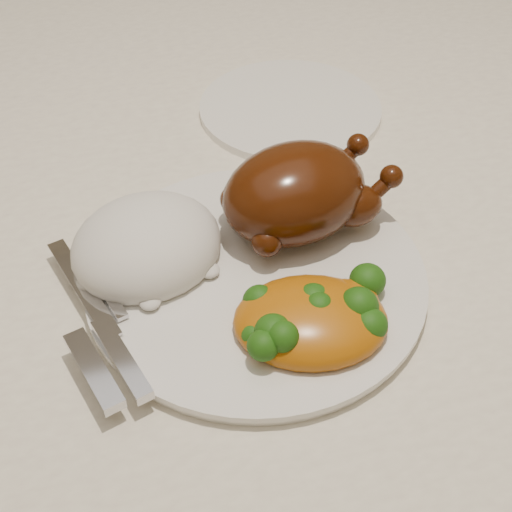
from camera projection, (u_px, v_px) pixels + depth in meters
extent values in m
cylinder|color=brown|center=(473.00, 167.00, 1.39)|extent=(0.07, 0.07, 0.72)
cube|color=brown|center=(81.00, 201.00, 0.73)|extent=(1.60, 0.90, 0.04)
cube|color=white|center=(77.00, 183.00, 0.71)|extent=(1.72, 1.02, 0.01)
cube|color=white|center=(57.00, 31.00, 1.12)|extent=(1.72, 0.01, 0.18)
cylinder|color=white|center=(256.00, 278.00, 0.60)|extent=(0.35, 0.35, 0.01)
cylinder|color=white|center=(290.00, 109.00, 0.79)|extent=(0.22, 0.22, 0.01)
ellipsoid|color=#441707|center=(294.00, 193.00, 0.61)|extent=(0.15, 0.12, 0.08)
ellipsoid|color=#441707|center=(286.00, 181.00, 0.59)|extent=(0.07, 0.06, 0.03)
ellipsoid|color=#441707|center=(354.00, 205.00, 0.62)|extent=(0.05, 0.04, 0.04)
sphere|color=#441707|center=(391.00, 176.00, 0.61)|extent=(0.02, 0.02, 0.02)
ellipsoid|color=#441707|center=(323.00, 172.00, 0.65)|extent=(0.05, 0.04, 0.04)
sphere|color=#441707|center=(358.00, 145.00, 0.65)|extent=(0.02, 0.02, 0.02)
sphere|color=#441707|center=(267.00, 241.00, 0.59)|extent=(0.03, 0.03, 0.03)
sphere|color=#441707|center=(235.00, 200.00, 0.62)|extent=(0.03, 0.03, 0.03)
ellipsoid|color=white|center=(147.00, 246.00, 0.60)|extent=(0.17, 0.16, 0.07)
ellipsoid|color=#BF5F0C|center=(311.00, 321.00, 0.55)|extent=(0.14, 0.12, 0.04)
ellipsoid|color=#BF5F0C|center=(345.00, 304.00, 0.56)|extent=(0.05, 0.05, 0.03)
ellipsoid|color=#16430B|center=(314.00, 342.00, 0.53)|extent=(0.02, 0.02, 0.02)
ellipsoid|color=#16430B|center=(273.00, 332.00, 0.53)|extent=(0.03, 0.03, 0.03)
ellipsoid|color=#16430B|center=(370.00, 325.00, 0.54)|extent=(0.03, 0.03, 0.02)
ellipsoid|color=#16430B|center=(319.00, 306.00, 0.54)|extent=(0.02, 0.02, 0.02)
ellipsoid|color=#16430B|center=(263.00, 345.00, 0.52)|extent=(0.02, 0.02, 0.02)
ellipsoid|color=#16430B|center=(254.00, 336.00, 0.53)|extent=(0.02, 0.02, 0.02)
ellipsoid|color=#16430B|center=(358.00, 308.00, 0.55)|extent=(0.03, 0.03, 0.03)
ellipsoid|color=#16430B|center=(259.00, 302.00, 0.56)|extent=(0.03, 0.03, 0.03)
ellipsoid|color=#16430B|center=(313.00, 299.00, 0.55)|extent=(0.03, 0.03, 0.02)
ellipsoid|color=#16430B|center=(368.00, 280.00, 0.57)|extent=(0.03, 0.03, 0.03)
ellipsoid|color=#16430B|center=(283.00, 337.00, 0.52)|extent=(0.02, 0.02, 0.02)
cube|color=silver|center=(83.00, 287.00, 0.58)|extent=(0.05, 0.12, 0.00)
cube|color=silver|center=(94.00, 370.00, 0.52)|extent=(0.04, 0.08, 0.01)
cube|color=silver|center=(121.00, 359.00, 0.52)|extent=(0.04, 0.08, 0.01)
cube|color=silver|center=(108.00, 281.00, 0.58)|extent=(0.04, 0.09, 0.00)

